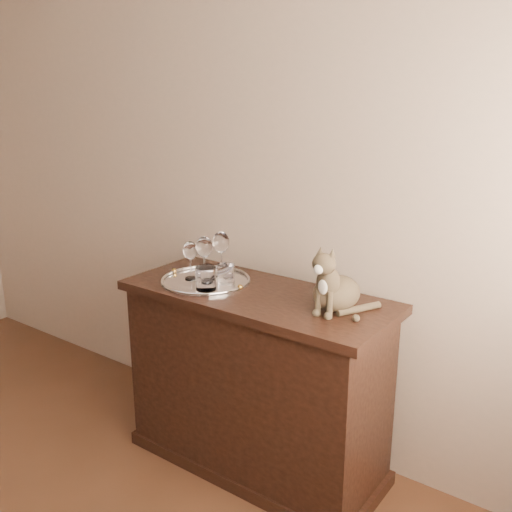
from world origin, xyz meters
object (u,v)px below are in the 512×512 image
at_px(tumbler_a, 206,278).
at_px(wine_glass_c, 191,260).
at_px(tray, 206,282).
at_px(cat, 337,276).
at_px(wine_glass_b, 221,254).
at_px(wine_glass_d, 204,258).
at_px(sideboard, 256,381).
at_px(tumbler_c, 226,274).

bearing_deg(tumbler_a, wine_glass_c, 155.10).
distance_m(tray, cat, 0.65).
bearing_deg(tray, tumbler_a, -48.44).
relative_size(wine_glass_b, wine_glass_d, 1.03).
bearing_deg(sideboard, tumbler_a, -147.53).
relative_size(sideboard, tumbler_a, 12.05).
distance_m(wine_glass_c, cat, 0.71).
bearing_deg(wine_glass_d, wine_glass_b, 76.94).
bearing_deg(sideboard, tray, -173.40).
relative_size(wine_glass_c, tumbler_a, 1.76).
xyz_separation_m(wine_glass_b, tumbler_a, (0.07, -0.19, -0.05)).
distance_m(tray, tumbler_c, 0.11).
xyz_separation_m(tray, wine_glass_c, (-0.07, -0.02, 0.09)).
distance_m(wine_glass_c, wine_glass_d, 0.07).
relative_size(tray, wine_glass_b, 1.93).
relative_size(wine_glass_c, cat, 0.64).
height_order(wine_glass_b, tumbler_c, wine_glass_b).
relative_size(tray, tumbler_c, 4.60).
relative_size(tumbler_a, tumbler_c, 1.15).
height_order(wine_glass_c, cat, cat).
xyz_separation_m(wine_glass_b, wine_glass_c, (-0.08, -0.12, -0.02)).
height_order(tumbler_a, cat, cat).
xyz_separation_m(tumbler_a, tumbler_c, (0.02, 0.11, -0.01)).
bearing_deg(wine_glass_b, wine_glass_c, -123.56).
xyz_separation_m(sideboard, wine_glass_b, (-0.25, 0.07, 0.54)).
relative_size(tray, wine_glass_c, 2.28).
bearing_deg(tumbler_c, wine_glass_b, 139.43).
height_order(sideboard, tray, tray).
bearing_deg(tray, sideboard, 6.60).
height_order(wine_glass_c, tumbler_c, wine_glass_c).
distance_m(wine_glass_d, cat, 0.65).
distance_m(sideboard, tray, 0.50).
relative_size(sideboard, wine_glass_c, 6.85).
xyz_separation_m(wine_glass_c, tumbler_a, (0.15, -0.07, -0.04)).
bearing_deg(tumbler_a, sideboard, 32.47).
xyz_separation_m(sideboard, tumbler_a, (-0.18, -0.12, 0.48)).
relative_size(wine_glass_b, wine_glass_c, 1.18).
bearing_deg(wine_glass_c, cat, 5.91).
height_order(tray, wine_glass_d, wine_glass_d).
bearing_deg(cat, tray, -173.13).
distance_m(tray, wine_glass_c, 0.12).
distance_m(wine_glass_b, wine_glass_c, 0.15).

